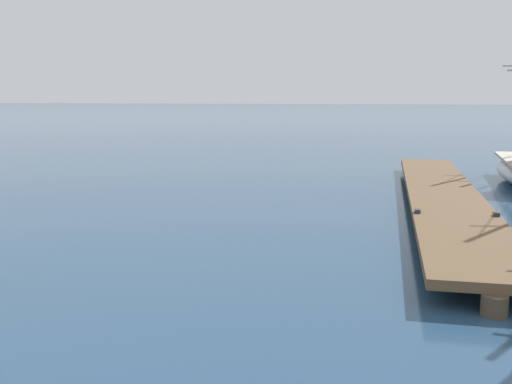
{
  "coord_description": "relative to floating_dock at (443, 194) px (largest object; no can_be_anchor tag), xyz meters",
  "views": [
    {
      "loc": [
        4.52,
        -0.71,
        2.95
      ],
      "look_at": [
        2.24,
        8.63,
        1.4
      ],
      "focal_mm": 42.16,
      "sensor_mm": 36.0,
      "label": 1
    }
  ],
  "objects": [
    {
      "name": "floating_dock",
      "position": [
        0.0,
        0.0,
        0.0
      ],
      "size": [
        2.22,
        16.52,
        0.53
      ],
      "color": "brown",
      "rests_on": "ground"
    }
  ]
}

